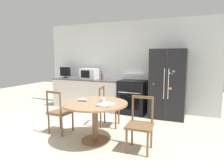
# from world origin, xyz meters

# --- Properties ---
(ground_plane) EXTENTS (14.00, 14.00, 0.00)m
(ground_plane) POSITION_xyz_m (0.00, 0.00, 0.00)
(ground_plane) COLOR beige
(back_wall) EXTENTS (5.20, 0.10, 2.60)m
(back_wall) POSITION_xyz_m (0.00, 2.65, 1.30)
(back_wall) COLOR silver
(back_wall) RESTS_ON ground_plane
(kitchen_counter) EXTENTS (2.18, 0.64, 0.90)m
(kitchen_counter) POSITION_xyz_m (-1.12, 2.29, 0.45)
(kitchen_counter) COLOR silver
(kitchen_counter) RESTS_ON ground_plane
(refrigerator) EXTENTS (0.88, 0.74, 1.76)m
(refrigerator) POSITION_xyz_m (1.30, 2.22, 0.88)
(refrigerator) COLOR black
(refrigerator) RESTS_ON ground_plane
(oven_range) EXTENTS (0.74, 0.68, 1.08)m
(oven_range) POSITION_xyz_m (0.34, 2.26, 0.47)
(oven_range) COLOR black
(oven_range) RESTS_ON ground_plane
(microwave) EXTENTS (0.51, 0.35, 0.32)m
(microwave) POSITION_xyz_m (-1.05, 2.28, 1.06)
(microwave) COLOR white
(microwave) RESTS_ON kitchen_counter
(countertop_tv) EXTENTS (0.37, 0.16, 0.35)m
(countertop_tv) POSITION_xyz_m (-1.92, 2.27, 1.08)
(countertop_tv) COLOR black
(countertop_tv) RESTS_ON kitchen_counter
(counter_bottle) EXTENTS (0.07, 0.07, 0.27)m
(counter_bottle) POSITION_xyz_m (-0.58, 2.19, 1.00)
(counter_bottle) COLOR brown
(counter_bottle) RESTS_ON kitchen_counter
(dining_table) EXTENTS (1.21, 1.21, 0.74)m
(dining_table) POSITION_xyz_m (0.26, 0.14, 0.60)
(dining_table) COLOR #997551
(dining_table) RESTS_ON ground_plane
(dining_chair_left) EXTENTS (0.45, 0.45, 0.90)m
(dining_chair_left) POSITION_xyz_m (-0.60, 0.22, 0.43)
(dining_chair_left) COLOR brown
(dining_chair_left) RESTS_ON ground_plane
(dining_chair_right) EXTENTS (0.43, 0.43, 0.90)m
(dining_chair_right) POSITION_xyz_m (1.12, 0.11, 0.43)
(dining_chair_right) COLOR brown
(dining_chair_right) RESTS_ON ground_plane
(dining_chair_far) EXTENTS (0.49, 0.49, 0.90)m
(dining_chair_far) POSITION_xyz_m (0.16, 1.00, 0.43)
(dining_chair_far) COLOR brown
(dining_chair_far) RESTS_ON ground_plane
(candle_glass) EXTENTS (0.09, 0.09, 0.08)m
(candle_glass) POSITION_xyz_m (0.37, 0.24, 0.77)
(candle_glass) COLOR silver
(candle_glass) RESTS_ON dining_table
(folded_napkin) EXTENTS (0.18, 0.09, 0.05)m
(folded_napkin) POSITION_xyz_m (0.00, 0.14, 0.76)
(folded_napkin) COLOR #A3BCDB
(folded_napkin) RESTS_ON dining_table
(mail_stack) EXTENTS (0.27, 0.34, 0.02)m
(mail_stack) POSITION_xyz_m (0.52, 0.04, 0.75)
(mail_stack) COLOR white
(mail_stack) RESTS_ON dining_table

